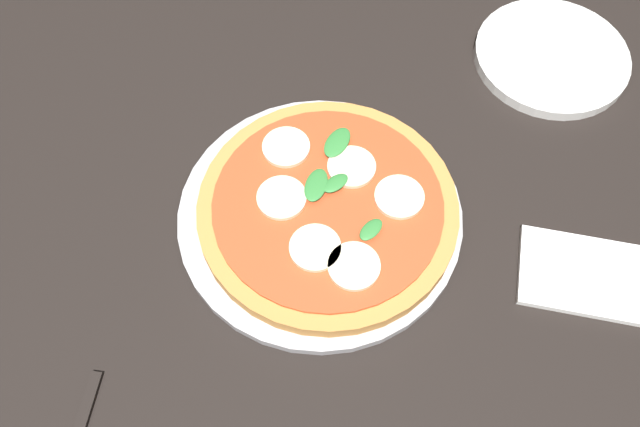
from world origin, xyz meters
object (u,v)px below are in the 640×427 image
(dining_table, at_px, (361,277))
(napkin, at_px, (582,275))
(pizza, at_px, (328,208))
(plate_white, at_px, (551,56))
(serving_tray, at_px, (320,215))

(dining_table, relative_size, napkin, 8.82)
(dining_table, relative_size, pizza, 4.11)
(dining_table, height_order, pizza, pizza)
(pizza, xyz_separation_m, plate_white, (-0.29, -0.23, -0.02))
(serving_tray, xyz_separation_m, napkin, (-0.27, 0.07, -0.00))
(pizza, relative_size, napkin, 2.15)
(plate_white, distance_m, napkin, 0.30)
(dining_table, bearing_deg, napkin, 166.19)
(serving_tray, distance_m, plate_white, 0.37)
(napkin, bearing_deg, dining_table, -13.81)
(dining_table, height_order, napkin, napkin)
(dining_table, distance_m, plate_white, 0.37)
(dining_table, bearing_deg, plate_white, -134.85)
(serving_tray, height_order, pizza, pizza)
(serving_tray, bearing_deg, napkin, 165.14)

